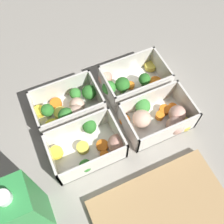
% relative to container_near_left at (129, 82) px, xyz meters
% --- Properties ---
extents(ground_plane, '(4.00, 4.00, 0.00)m').
position_rel_container_near_left_xyz_m(ground_plane, '(0.08, 0.06, -0.02)').
color(ground_plane, gray).
extents(container_near_left, '(0.18, 0.13, 0.07)m').
position_rel_container_near_left_xyz_m(container_near_left, '(0.00, 0.00, 0.00)').
color(container_near_left, silver).
rests_on(container_near_left, ground_plane).
extents(container_near_right, '(0.17, 0.11, 0.07)m').
position_rel_container_near_left_xyz_m(container_near_right, '(0.17, 0.01, 0.00)').
color(container_near_right, silver).
rests_on(container_near_right, ground_plane).
extents(container_far_left, '(0.17, 0.12, 0.07)m').
position_rel_container_near_left_xyz_m(container_far_left, '(-0.02, 0.12, -0.00)').
color(container_far_left, silver).
rests_on(container_far_left, ground_plane).
extents(container_far_right, '(0.18, 0.11, 0.07)m').
position_rel_container_near_left_xyz_m(container_far_right, '(0.16, 0.13, -0.00)').
color(container_far_right, silver).
rests_on(container_far_right, ground_plane).
extents(juice_carton, '(0.07, 0.07, 0.20)m').
position_rel_container_near_left_xyz_m(juice_carton, '(0.32, 0.21, 0.07)').
color(juice_carton, green).
rests_on(juice_carton, ground_plane).
extents(cutting_board, '(0.28, 0.18, 0.02)m').
position_rel_container_near_left_xyz_m(cutting_board, '(0.08, 0.32, -0.02)').
color(cutting_board, tan).
rests_on(cutting_board, ground_plane).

